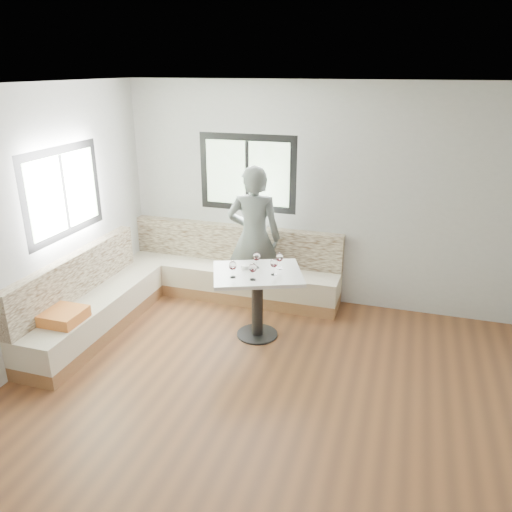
{
  "coord_description": "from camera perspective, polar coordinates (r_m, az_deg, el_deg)",
  "views": [
    {
      "loc": [
        1.12,
        -3.56,
        2.94
      ],
      "look_at": [
        -0.45,
        1.43,
        0.95
      ],
      "focal_mm": 35.0,
      "sensor_mm": 36.0,
      "label": 1
    }
  ],
  "objects": [
    {
      "name": "room",
      "position": [
        4.12,
        -0.7,
        -0.87
      ],
      "size": [
        5.01,
        5.01,
        2.81
      ],
      "color": "brown",
      "rests_on": "ground"
    },
    {
      "name": "banquette",
      "position": [
        6.4,
        -9.28,
        -3.45
      ],
      "size": [
        2.9,
        2.8,
        0.95
      ],
      "color": "#916541",
      "rests_on": "ground"
    },
    {
      "name": "table",
      "position": [
        5.63,
        0.15,
        -3.71
      ],
      "size": [
        1.19,
        1.07,
        0.8
      ],
      "rotation": [
        0.0,
        0.0,
        0.39
      ],
      "color": "black",
      "rests_on": "ground"
    },
    {
      "name": "person",
      "position": [
        6.27,
        -0.22,
        2.09
      ],
      "size": [
        0.73,
        0.54,
        1.84
      ],
      "primitive_type": "imported",
      "rotation": [
        0.0,
        0.0,
        3.29
      ],
      "color": "#515753",
      "rests_on": "ground"
    },
    {
      "name": "olive_ramekin",
      "position": [
        5.64,
        -1.18,
        -1.22
      ],
      "size": [
        0.1,
        0.1,
        0.04
      ],
      "color": "white",
      "rests_on": "table"
    },
    {
      "name": "wine_glass_a",
      "position": [
        5.36,
        -2.68,
        -1.17
      ],
      "size": [
        0.08,
        0.08,
        0.19
      ],
      "color": "white",
      "rests_on": "table"
    },
    {
      "name": "wine_glass_b",
      "position": [
        5.3,
        -0.37,
        -1.43
      ],
      "size": [
        0.08,
        0.08,
        0.19
      ],
      "color": "white",
      "rests_on": "table"
    },
    {
      "name": "wine_glass_c",
      "position": [
        5.43,
        2.07,
        -0.87
      ],
      "size": [
        0.08,
        0.08,
        0.19
      ],
      "color": "white",
      "rests_on": "table"
    },
    {
      "name": "wine_glass_d",
      "position": [
        5.61,
        0.06,
        -0.11
      ],
      "size": [
        0.08,
        0.08,
        0.19
      ],
      "color": "white",
      "rests_on": "table"
    },
    {
      "name": "wine_glass_e",
      "position": [
        5.59,
        2.71,
        -0.21
      ],
      "size": [
        0.08,
        0.08,
        0.19
      ],
      "color": "white",
      "rests_on": "table"
    }
  ]
}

